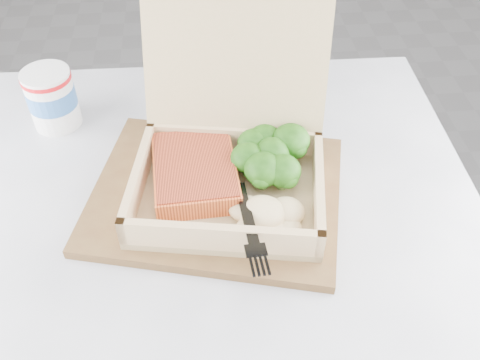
{
  "coord_description": "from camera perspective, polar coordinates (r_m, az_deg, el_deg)",
  "views": [
    {
      "loc": [
        -0.58,
        -1.05,
        1.22
      ],
      "look_at": [
        -0.53,
        -0.59,
        0.75
      ],
      "focal_mm": 40.0,
      "sensor_mm": 36.0,
      "label": 1
    }
  ],
  "objects": [
    {
      "name": "paper_cup",
      "position": [
        0.83,
        -19.47,
        8.35
      ],
      "size": [
        0.07,
        0.07,
        0.09
      ],
      "color": "silver",
      "rests_on": "cafe_table"
    },
    {
      "name": "plastic_fork",
      "position": [
        0.63,
        0.38,
        -2.0
      ],
      "size": [
        0.03,
        0.16,
        0.02
      ],
      "rotation": [
        0.0,
        0.0,
        3.19
      ],
      "color": "black",
      "rests_on": "mashed_potatoes"
    },
    {
      "name": "serving_tray",
      "position": [
        0.69,
        -2.55,
        -1.45
      ],
      "size": [
        0.37,
        0.32,
        0.01
      ],
      "primitive_type": "cube",
      "rotation": [
        0.0,
        0.0,
        -0.25
      ],
      "color": "brown",
      "rests_on": "cafe_table"
    },
    {
      "name": "receipt",
      "position": [
        0.82,
        -3.2,
        6.29
      ],
      "size": [
        0.11,
        0.15,
        0.0
      ],
      "primitive_type": "cube",
      "rotation": [
        0.0,
        0.0,
        -0.24
      ],
      "color": "white",
      "rests_on": "cafe_table"
    },
    {
      "name": "takeout_container",
      "position": [
        0.67,
        -1.02,
        3.51
      ],
      "size": [
        0.27,
        0.28,
        0.21
      ],
      "rotation": [
        0.0,
        0.0,
        -0.18
      ],
      "color": "tan",
      "rests_on": "serving_tray"
    },
    {
      "name": "broccoli_pile",
      "position": [
        0.69,
        3.44,
        2.31
      ],
      "size": [
        0.11,
        0.11,
        0.04
      ],
      "primitive_type": null,
      "color": "#2E751A",
      "rests_on": "takeout_container"
    },
    {
      "name": "floor",
      "position": [
        1.71,
        16.12,
        -2.79
      ],
      "size": [
        4.0,
        4.0,
        0.0
      ],
      "primitive_type": "plane",
      "color": "gray",
      "rests_on": "ground"
    },
    {
      "name": "cafe_table",
      "position": [
        0.81,
        -3.76,
        -13.61
      ],
      "size": [
        0.76,
        0.76,
        0.71
      ],
      "rotation": [
        0.0,
        0.0,
        -0.03
      ],
      "color": "black",
      "rests_on": "floor"
    },
    {
      "name": "salmon_fillet",
      "position": [
        0.68,
        -4.82,
        0.87
      ],
      "size": [
        0.11,
        0.14,
        0.03
      ],
      "primitive_type": "cube",
      "rotation": [
        0.0,
        0.0,
        0.05
      ],
      "color": "orange",
      "rests_on": "takeout_container"
    },
    {
      "name": "mashed_potatoes",
      "position": [
        0.63,
        2.43,
        -3.59
      ],
      "size": [
        0.09,
        0.08,
        0.03
      ],
      "primitive_type": "ellipsoid",
      "color": "beige",
      "rests_on": "takeout_container"
    }
  ]
}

